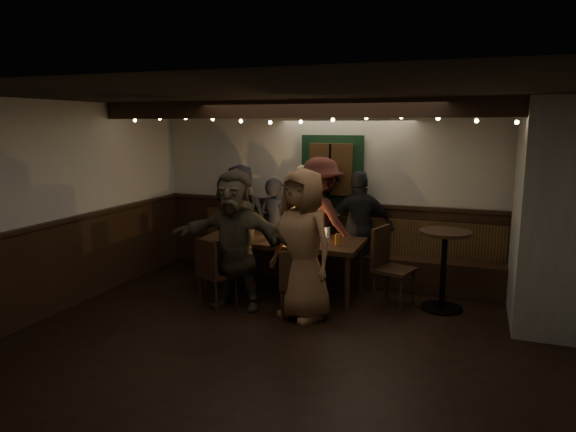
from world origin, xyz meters
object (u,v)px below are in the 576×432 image
at_px(chair_end, 388,261).
at_px(person_b, 275,227).
at_px(chair_near_left, 212,269).
at_px(chair_near_right, 295,280).
at_px(person_g, 303,245).
at_px(person_c, 303,223).
at_px(high_top, 444,260).
at_px(person_a, 241,220).
at_px(person_e, 360,228).
at_px(person_d, 320,221).
at_px(person_f, 235,239).
at_px(dining_table, 283,243).

height_order(chair_end, person_b, person_b).
xyz_separation_m(chair_near_left, chair_near_right, (1.10, 0.02, -0.03)).
bearing_deg(person_g, person_c, 132.92).
xyz_separation_m(high_top, person_a, (-3.07, 0.57, 0.21)).
distance_m(person_a, person_e, 1.85).
height_order(person_b, person_e, person_e).
xyz_separation_m(person_e, person_g, (-0.34, -1.56, 0.07)).
relative_size(chair_near_left, person_b, 0.59).
relative_size(high_top, person_g, 0.56).
distance_m(person_b, person_g, 1.81).
bearing_deg(person_d, chair_near_left, 81.60).
bearing_deg(chair_near_left, person_f, 23.60).
bearing_deg(high_top, person_d, 162.84).
bearing_deg(high_top, person_b, 165.62).
bearing_deg(dining_table, person_f, -116.49).
distance_m(dining_table, high_top, 2.12).
height_order(person_d, person_f, person_d).
xyz_separation_m(dining_table, person_c, (0.05, 0.73, 0.15)).
relative_size(person_a, person_d, 0.92).
bearing_deg(person_c, dining_table, 96.28).
bearing_deg(chair_near_right, person_d, 95.15).
relative_size(person_e, person_g, 0.92).
relative_size(high_top, person_d, 0.55).
height_order(person_c, person_g, person_g).
height_order(chair_near_left, person_g, person_g).
bearing_deg(chair_end, person_b, 159.94).
distance_m(high_top, person_g, 1.81).
bearing_deg(person_f, chair_end, 23.43).
relative_size(dining_table, chair_end, 2.14).
height_order(person_a, person_e, person_a).
distance_m(dining_table, person_e, 1.19).
distance_m(chair_end, high_top, 0.69).
bearing_deg(chair_near_right, chair_end, 43.11).
height_order(chair_near_right, person_b, person_b).
bearing_deg(person_e, person_c, -19.41).
xyz_separation_m(high_top, person_c, (-2.06, 0.63, 0.22)).
distance_m(chair_near_left, chair_near_right, 1.10).
xyz_separation_m(chair_near_right, person_d, (-0.13, 1.47, 0.45)).
bearing_deg(person_d, person_c, 7.99).
bearing_deg(person_f, chair_near_right, -7.16).
relative_size(person_a, person_g, 0.94).
bearing_deg(person_d, dining_table, 87.22).
bearing_deg(person_e, person_g, 54.95).
xyz_separation_m(chair_end, person_d, (-1.09, 0.57, 0.35)).
relative_size(person_a, person_b, 1.13).
distance_m(person_e, person_f, 1.96).
relative_size(dining_table, person_g, 1.20).
relative_size(chair_end, person_c, 0.59).
distance_m(person_c, person_d, 0.30).
relative_size(chair_near_left, chair_end, 0.89).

